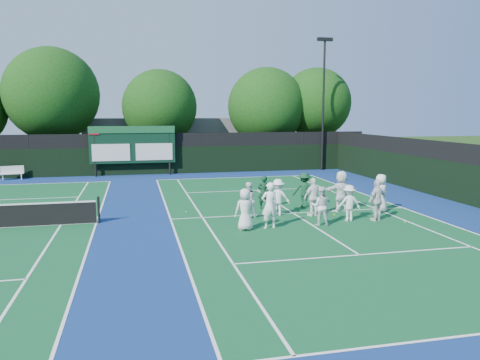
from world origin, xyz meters
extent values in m
plane|color=#1C3A10|center=(0.00, 0.00, 0.00)|extent=(120.00, 120.00, 0.00)
cube|color=navy|center=(-6.00, 1.00, 0.00)|extent=(34.00, 32.00, 0.01)
cube|color=#105027|center=(0.00, 1.00, 0.01)|extent=(10.97, 23.77, 0.00)
cube|color=white|center=(0.00, 12.88, 0.01)|extent=(10.97, 0.08, 0.00)
cube|color=white|center=(-5.49, 1.00, 0.01)|extent=(0.08, 23.77, 0.00)
cube|color=white|center=(5.49, 1.00, 0.01)|extent=(0.08, 23.77, 0.00)
cube|color=white|center=(-4.12, 1.00, 0.01)|extent=(0.08, 23.77, 0.00)
cube|color=white|center=(4.12, 1.00, 0.01)|extent=(0.08, 23.77, 0.00)
cube|color=white|center=(0.00, -5.40, 0.01)|extent=(8.23, 0.08, 0.00)
cube|color=white|center=(0.00, 7.40, 0.01)|extent=(8.23, 0.08, 0.00)
cube|color=white|center=(0.00, 1.00, 0.01)|extent=(0.08, 12.80, 0.00)
cube|color=white|center=(-14.00, 12.88, 0.01)|extent=(10.97, 0.08, 0.00)
cube|color=white|center=(-8.52, 1.00, 0.01)|extent=(0.08, 23.77, 0.00)
cube|color=white|center=(-9.88, 1.00, 0.01)|extent=(0.08, 23.77, 0.00)
cube|color=black|center=(-6.00, 16.00, 1.00)|extent=(34.00, 0.08, 2.00)
cube|color=black|center=(-6.00, 16.00, 2.50)|extent=(34.00, 0.05, 1.00)
cube|color=black|center=(9.00, 1.00, 1.00)|extent=(0.08, 32.00, 2.00)
cube|color=black|center=(9.00, 1.00, 2.50)|extent=(0.05, 32.00, 1.00)
cylinder|color=black|center=(-9.60, 15.60, 1.75)|extent=(0.16, 0.16, 3.50)
cylinder|color=black|center=(-4.40, 15.60, 1.75)|extent=(0.16, 0.16, 3.50)
cube|color=black|center=(-7.00, 15.60, 2.20)|extent=(6.00, 0.15, 2.60)
cube|color=#164E27|center=(-7.00, 15.50, 3.30)|extent=(6.00, 0.05, 0.50)
cube|color=silver|center=(-8.50, 15.50, 1.70)|extent=(2.60, 0.04, 1.20)
cube|color=silver|center=(-5.50, 15.50, 1.70)|extent=(2.60, 0.04, 1.20)
cube|color=maroon|center=(-9.60, 15.50, 3.20)|extent=(0.70, 0.04, 0.50)
cube|color=slate|center=(-2.00, 24.00, 2.00)|extent=(18.00, 6.00, 4.00)
cylinder|color=black|center=(7.50, 15.70, 5.00)|extent=(0.16, 0.16, 10.00)
cube|color=black|center=(7.50, 15.70, 10.00)|extent=(1.20, 0.30, 0.25)
cylinder|color=black|center=(-8.40, 1.00, 0.55)|extent=(0.10, 0.10, 1.10)
cube|color=silver|center=(-15.01, 15.30, 0.41)|extent=(1.51, 0.73, 0.06)
cube|color=silver|center=(-15.01, 15.45, 0.68)|extent=(1.43, 0.40, 0.49)
cube|color=silver|center=(-15.59, 15.30, 0.19)|extent=(0.14, 0.34, 0.39)
cube|color=silver|center=(-14.42, 15.30, 0.19)|extent=(0.14, 0.34, 0.39)
cylinder|color=black|center=(-12.84, 19.50, 1.61)|extent=(0.44, 0.44, 3.22)
sphere|color=#0F370C|center=(-12.84, 19.50, 5.86)|extent=(7.04, 7.04, 7.04)
sphere|color=#0F370C|center=(-12.24, 19.80, 5.16)|extent=(4.93, 4.93, 4.93)
cylinder|color=black|center=(-4.80, 19.50, 1.36)|extent=(0.44, 0.44, 2.72)
sphere|color=#0F370C|center=(-4.80, 19.50, 4.94)|extent=(5.91, 5.91, 5.91)
sphere|color=#0F370C|center=(-4.20, 19.80, 4.35)|extent=(4.14, 4.14, 4.14)
cylinder|color=black|center=(4.02, 19.50, 1.28)|extent=(0.44, 0.44, 2.56)
sphere|color=#0F370C|center=(4.02, 19.50, 4.99)|extent=(6.48, 6.48, 6.48)
sphere|color=#0F370C|center=(4.62, 19.80, 4.34)|extent=(4.53, 4.53, 4.53)
cylinder|color=black|center=(8.43, 19.50, 1.55)|extent=(0.44, 0.44, 3.10)
sphere|color=#0F370C|center=(8.43, 19.50, 5.32)|extent=(5.93, 5.93, 5.93)
sphere|color=#0F370C|center=(9.03, 19.80, 4.73)|extent=(4.15, 4.15, 4.15)
sphere|color=#BDDB19|center=(0.61, 1.98, 0.03)|extent=(0.07, 0.07, 0.07)
sphere|color=#BDDB19|center=(1.64, 0.19, 0.03)|extent=(0.07, 0.07, 0.07)
sphere|color=#BDDB19|center=(-4.69, 2.28, 0.03)|extent=(0.07, 0.07, 0.07)
sphere|color=#BDDB19|center=(0.85, 2.16, 0.03)|extent=(0.07, 0.07, 0.07)
sphere|color=#BDDB19|center=(3.89, -1.77, 0.03)|extent=(0.07, 0.07, 0.07)
imported|color=silver|center=(-2.82, -1.48, 0.82)|extent=(0.84, 0.58, 1.63)
imported|color=white|center=(-1.82, -1.41, 0.92)|extent=(0.70, 0.49, 1.83)
imported|color=silver|center=(0.32, -1.36, 0.79)|extent=(0.91, 0.80, 1.58)
imported|color=white|center=(1.78, -0.92, 0.76)|extent=(1.03, 0.64, 1.52)
imported|color=silver|center=(2.95, -1.14, 0.87)|extent=(1.10, 0.78, 1.74)
imported|color=white|center=(-2.22, 0.51, 0.78)|extent=(0.89, 0.77, 1.57)
imported|color=white|center=(-0.80, 0.77, 0.81)|extent=(1.18, 0.89, 1.62)
imported|color=white|center=(0.68, 0.29, 0.84)|extent=(1.06, 0.65, 1.69)
imported|color=white|center=(2.27, 0.94, 0.94)|extent=(1.79, 0.74, 1.88)
imported|color=white|center=(3.95, 0.36, 0.87)|extent=(0.99, 0.82, 1.75)
imported|color=#0E331D|center=(-1.02, 2.31, 0.78)|extent=(0.58, 0.38, 1.57)
imported|color=#0F391F|center=(0.96, 2.17, 0.84)|extent=(1.24, 0.97, 1.68)
camera|label=1|loc=(-6.90, -18.59, 4.51)|focal=35.00mm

